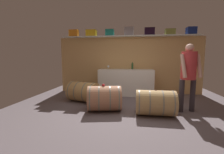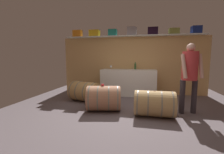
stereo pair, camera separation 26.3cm
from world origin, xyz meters
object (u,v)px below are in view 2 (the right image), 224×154
(toolcase_yellow, at_px, (95,33))
(wine_barrel_flank, at_px, (85,91))
(work_cabinet, at_px, (128,82))
(wine_bottle_green, at_px, (135,66))
(toolcase_navy, at_px, (196,30))
(wine_barrel_far, at_px, (154,104))
(wine_barrel_near, at_px, (104,98))
(winemaker_pouring, at_px, (190,71))
(wine_glass, at_px, (111,67))
(tasting_cup, at_px, (103,85))
(toolcase_orange, at_px, (78,34))
(toolcase_teal, at_px, (113,33))
(toolcase_black, at_px, (153,31))
(toolcase_grey, at_px, (132,31))
(toolcase_olive, at_px, (174,31))

(toolcase_yellow, height_order, wine_barrel_flank, toolcase_yellow)
(work_cabinet, xyz_separation_m, wine_bottle_green, (0.23, 0.18, 0.60))
(toolcase_yellow, bearing_deg, wine_barrel_flank, -87.60)
(toolcase_navy, bearing_deg, wine_barrel_far, -124.77)
(wine_barrel_near, xyz_separation_m, winemaker_pouring, (2.09, 0.20, 0.72))
(work_cabinet, distance_m, wine_glass, 0.88)
(wine_glass, xyz_separation_m, tasting_cup, (0.17, -1.91, -0.37))
(wine_glass, bearing_deg, toolcase_orange, 171.67)
(wine_barrel_far, distance_m, tasting_cup, 1.35)
(toolcase_teal, height_order, wine_barrel_far, toolcase_teal)
(wine_barrel_flank, bearing_deg, toolcase_navy, 38.80)
(toolcase_black, bearing_deg, toolcase_yellow, -178.09)
(tasting_cup, bearing_deg, wine_barrel_near, 0.00)
(toolcase_grey, relative_size, wine_glass, 2.28)
(work_cabinet, bearing_deg, toolcase_yellow, 169.82)
(work_cabinet, bearing_deg, toolcase_olive, 8.85)
(toolcase_grey, distance_m, wine_glass, 1.51)
(toolcase_orange, height_order, wine_glass, toolcase_orange)
(wine_bottle_green, relative_size, tasting_cup, 3.67)
(wine_bottle_green, bearing_deg, wine_barrel_far, -75.98)
(toolcase_olive, bearing_deg, toolcase_grey, 179.53)
(tasting_cup, bearing_deg, toolcase_teal, 93.79)
(toolcase_navy, bearing_deg, work_cabinet, -175.52)
(wine_glass, bearing_deg, toolcase_grey, 15.14)
(toolcase_navy, height_order, wine_bottle_green, toolcase_navy)
(work_cabinet, height_order, winemaker_pouring, winemaker_pouring)
(toolcase_black, relative_size, wine_barrel_flank, 0.34)
(work_cabinet, xyz_separation_m, wine_glass, (-0.66, 0.04, 0.57))
(toolcase_orange, xyz_separation_m, tasting_cup, (1.56, -2.11, -1.65))
(wine_barrel_near, bearing_deg, toolcase_orange, 116.13)
(toolcase_yellow, bearing_deg, toolcase_teal, -0.86)
(toolcase_yellow, height_order, toolcase_black, toolcase_black)
(toolcase_navy, bearing_deg, wine_glass, -177.65)
(toolcase_black, distance_m, work_cabinet, 2.04)
(toolcase_yellow, bearing_deg, toolcase_olive, -0.86)
(work_cabinet, distance_m, wine_barrel_near, 1.93)
(toolcase_black, height_order, work_cabinet, toolcase_black)
(wine_glass, bearing_deg, tasting_cup, -84.98)
(wine_barrel_near, distance_m, wine_barrel_flank, 1.11)
(toolcase_navy, xyz_separation_m, wine_glass, (-2.95, -0.20, -1.27))
(toolcase_orange, height_order, toolcase_teal, toolcase_orange)
(wine_bottle_green, bearing_deg, toolcase_yellow, 177.66)
(toolcase_yellow, distance_m, wine_barrel_near, 3.03)
(work_cabinet, bearing_deg, toolcase_black, 16.20)
(wine_barrel_near, bearing_deg, wine_barrel_far, -18.38)
(toolcase_teal, distance_m, wine_barrel_far, 3.36)
(toolcase_black, bearing_deg, toolcase_orange, -178.09)
(toolcase_yellow, xyz_separation_m, toolcase_black, (2.19, 0.00, 0.01))
(wine_barrel_near, relative_size, winemaker_pouring, 0.56)
(toolcase_orange, xyz_separation_m, toolcase_olive, (3.61, 0.00, -0.03))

